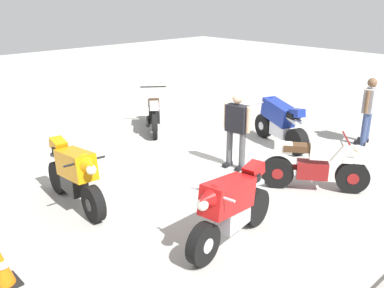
# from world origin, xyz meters

# --- Properties ---
(ground_plane) EXTENTS (40.00, 40.00, 0.00)m
(ground_plane) POSITION_xyz_m (0.00, 0.00, 0.00)
(ground_plane) COLOR #ADAAA3
(motorcycle_blue_sportbike) EXTENTS (0.92, 1.90, 1.14)m
(motorcycle_blue_sportbike) POSITION_xyz_m (-2.28, 0.38, 0.59)
(motorcycle_blue_sportbike) COLOR black
(motorcycle_blue_sportbike) RESTS_ON ground
(motorcycle_silver_cruiser) EXTENTS (1.37, 1.73, 1.09)m
(motorcycle_silver_cruiser) POSITION_xyz_m (-0.85, -2.62, 0.52)
(motorcycle_silver_cruiser) COLOR black
(motorcycle_silver_cruiser) RESTS_ON ground
(motorcycle_orange_sportbike) EXTENTS (0.70, 1.96, 1.14)m
(motorcycle_orange_sportbike) POSITION_xyz_m (2.82, -0.17, 0.59)
(motorcycle_orange_sportbike) COLOR black
(motorcycle_orange_sportbike) RESTS_ON ground
(motorcycle_red_sportbike) EXTENTS (1.96, 0.70, 1.14)m
(motorcycle_red_sportbike) POSITION_xyz_m (1.77, 2.42, 0.59)
(motorcycle_red_sportbike) COLOR black
(motorcycle_red_sportbike) RESTS_ON ground
(motorcycle_cream_vintage) EXTENTS (1.30, 1.66, 1.07)m
(motorcycle_cream_vintage) POSITION_xyz_m (-0.70, 2.29, 0.49)
(motorcycle_cream_vintage) COLOR black
(motorcycle_cream_vintage) RESTS_ON ground
(person_in_gray_shirt) EXTENTS (0.64, 0.38, 1.61)m
(person_in_gray_shirt) POSITION_xyz_m (-3.87, 1.77, 0.91)
(person_in_gray_shirt) COLOR #384772
(person_in_gray_shirt) RESTS_ON ground
(person_in_black_shirt) EXTENTS (0.36, 0.63, 1.60)m
(person_in_black_shirt) POSITION_xyz_m (-0.46, 0.59, 0.90)
(person_in_black_shirt) COLOR #59595B
(person_in_black_shirt) RESTS_ON ground
(traffic_cone) EXTENTS (0.36, 0.36, 0.53)m
(traffic_cone) POSITION_xyz_m (4.58, 1.11, 0.26)
(traffic_cone) COLOR black
(traffic_cone) RESTS_ON ground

